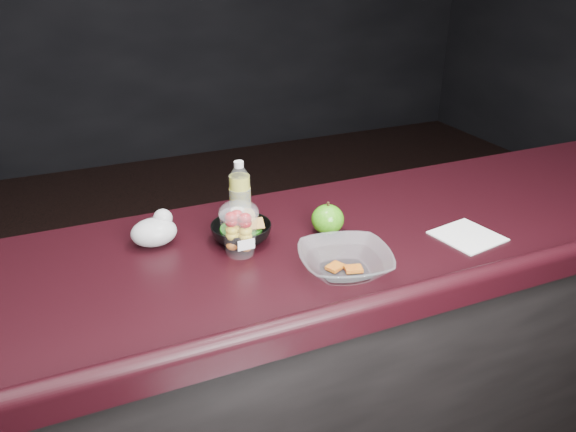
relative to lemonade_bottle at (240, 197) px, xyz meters
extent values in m
cube|color=black|center=(-0.01, -0.19, -0.61)|extent=(4.00, 0.65, 0.98)
cube|color=black|center=(-0.01, -0.19, -0.10)|extent=(4.06, 0.71, 0.04)
cylinder|color=gold|center=(0.00, 0.00, -0.01)|extent=(0.06, 0.06, 0.15)
cylinder|color=white|center=(0.00, 0.00, -0.01)|extent=(0.06, 0.06, 0.15)
cone|color=white|center=(0.00, 0.00, 0.08)|extent=(0.06, 0.06, 0.03)
cylinder|color=white|center=(0.00, 0.00, 0.10)|extent=(0.03, 0.03, 0.02)
cylinder|color=#072D99|center=(0.00, 0.00, -0.01)|extent=(0.06, 0.06, 0.07)
ellipsoid|color=white|center=(-0.06, -0.18, 0.04)|extent=(0.10, 0.10, 0.06)
ellipsoid|color=#287E0E|center=(0.20, -0.16, -0.04)|extent=(0.09, 0.09, 0.08)
cylinder|color=black|center=(0.20, -0.16, 0.01)|extent=(0.01, 0.01, 0.01)
ellipsoid|color=silver|center=(-0.26, -0.04, -0.04)|extent=(0.12, 0.10, 0.07)
sphere|color=silver|center=(-0.23, -0.02, -0.01)|extent=(0.05, 0.05, 0.05)
imported|color=black|center=(-0.04, -0.11, -0.05)|extent=(0.19, 0.19, 0.05)
cylinder|color=#0F470C|center=(-0.04, -0.11, -0.04)|extent=(0.12, 0.12, 0.01)
ellipsoid|color=#A00706|center=(-0.04, -0.10, -0.02)|extent=(0.05, 0.05, 0.05)
cylinder|color=beige|center=(-0.04, -0.10, 0.01)|extent=(0.04, 0.04, 0.01)
ellipsoid|color=white|center=(-0.07, -0.14, -0.03)|extent=(0.04, 0.04, 0.04)
imported|color=silver|center=(0.14, -0.37, -0.05)|extent=(0.28, 0.28, 0.06)
cube|color=#990F0C|center=(0.12, -0.36, -0.07)|extent=(0.05, 0.05, 0.01)
cube|color=#990F0C|center=(0.16, -0.38, -0.07)|extent=(0.05, 0.04, 0.01)
cube|color=white|center=(0.55, -0.34, -0.08)|extent=(0.18, 0.18, 0.00)
camera|label=1|loc=(-0.46, -1.41, 0.65)|focal=35.00mm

